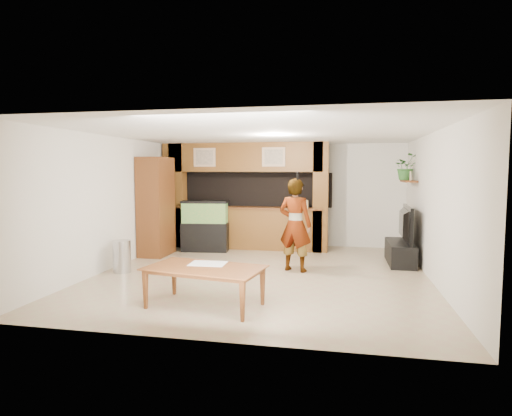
% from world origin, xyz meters
% --- Properties ---
extents(floor, '(6.50, 6.50, 0.00)m').
position_xyz_m(floor, '(0.00, 0.00, 0.00)').
color(floor, tan).
rests_on(floor, ground).
extents(ceiling, '(6.50, 6.50, 0.00)m').
position_xyz_m(ceiling, '(0.00, 0.00, 2.60)').
color(ceiling, white).
rests_on(ceiling, wall_back).
extents(wall_back, '(6.00, 0.00, 6.00)m').
position_xyz_m(wall_back, '(0.00, 3.25, 1.30)').
color(wall_back, silver).
rests_on(wall_back, floor).
extents(wall_left, '(0.00, 6.50, 6.50)m').
position_xyz_m(wall_left, '(-3.00, 0.00, 1.30)').
color(wall_left, silver).
rests_on(wall_left, floor).
extents(wall_right, '(0.00, 6.50, 6.50)m').
position_xyz_m(wall_right, '(3.00, 0.00, 1.30)').
color(wall_right, silver).
rests_on(wall_right, floor).
extents(partition, '(4.20, 0.99, 2.60)m').
position_xyz_m(partition, '(-0.95, 2.64, 1.31)').
color(partition, brown).
rests_on(partition, floor).
extents(wall_clock, '(0.05, 0.25, 0.25)m').
position_xyz_m(wall_clock, '(-2.97, 1.00, 1.90)').
color(wall_clock, black).
rests_on(wall_clock, wall_left).
extents(wall_shelf, '(0.25, 0.90, 0.04)m').
position_xyz_m(wall_shelf, '(2.85, 1.95, 1.70)').
color(wall_shelf, brown).
rests_on(wall_shelf, wall_right).
extents(pantry_cabinet, '(0.56, 0.91, 2.23)m').
position_xyz_m(pantry_cabinet, '(-2.70, 1.29, 1.11)').
color(pantry_cabinet, brown).
rests_on(pantry_cabinet, floor).
extents(trash_can, '(0.33, 0.33, 0.61)m').
position_xyz_m(trash_can, '(-2.64, -0.41, 0.30)').
color(trash_can, '#B2B2B7').
rests_on(trash_can, floor).
extents(aquarium, '(1.10, 0.41, 1.22)m').
position_xyz_m(aquarium, '(-1.76, 1.95, 0.59)').
color(aquarium, black).
rests_on(aquarium, floor).
extents(tv_stand, '(0.50, 1.35, 0.45)m').
position_xyz_m(tv_stand, '(2.65, 1.45, 0.23)').
color(tv_stand, black).
rests_on(tv_stand, floor).
extents(television, '(0.21, 1.31, 0.75)m').
position_xyz_m(television, '(2.65, 1.45, 0.83)').
color(television, black).
rests_on(television, tv_stand).
extents(photo_frame, '(0.05, 0.15, 0.20)m').
position_xyz_m(photo_frame, '(2.85, 1.73, 1.82)').
color(photo_frame, tan).
rests_on(photo_frame, wall_shelf).
extents(potted_plant, '(0.64, 0.59, 0.58)m').
position_xyz_m(potted_plant, '(2.82, 2.20, 2.01)').
color(potted_plant, '#2D6629').
rests_on(potted_plant, wall_shelf).
extents(person, '(0.74, 0.59, 1.78)m').
position_xyz_m(person, '(0.58, 0.36, 0.89)').
color(person, '#8C704D').
rests_on(person, floor).
extents(microphone, '(0.04, 0.10, 0.16)m').
position_xyz_m(microphone, '(0.63, 0.20, 1.83)').
color(microphone, black).
rests_on(microphone, person).
extents(dining_table, '(1.76, 1.17, 0.57)m').
position_xyz_m(dining_table, '(-0.44, -2.11, 0.29)').
color(dining_table, brown).
rests_on(dining_table, floor).
extents(newspaper_a, '(0.53, 0.39, 0.01)m').
position_xyz_m(newspaper_a, '(-0.46, -1.87, 0.58)').
color(newspaper_a, silver).
rests_on(newspaper_a, dining_table).
extents(counter_box, '(0.31, 0.23, 0.19)m').
position_xyz_m(counter_box, '(0.51, 2.45, 1.13)').
color(counter_box, tan).
rests_on(counter_box, partition).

